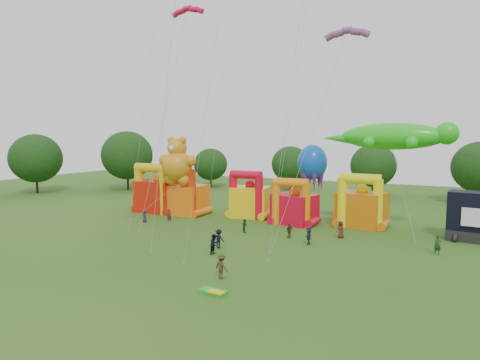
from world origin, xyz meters
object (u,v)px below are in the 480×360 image
at_px(octopus_kite, 310,176).
at_px(spectator_0, 145,216).
at_px(teddy_bear_kite, 167,181).
at_px(gecko_kite, 398,164).
at_px(spectator_4, 289,231).
at_px(bouncy_castle_0, 157,193).
at_px(bouncy_castle_2, 250,199).

height_order(octopus_kite, spectator_0, octopus_kite).
height_order(teddy_bear_kite, octopus_kite, teddy_bear_kite).
bearing_deg(gecko_kite, spectator_4, -143.65).
distance_m(bouncy_castle_0, gecko_kite, 33.30).
distance_m(teddy_bear_kite, spectator_4, 19.75).
xyz_separation_m(bouncy_castle_2, octopus_kite, (8.40, 0.08, 3.56)).
height_order(teddy_bear_kite, spectator_4, teddy_bear_kite).
distance_m(bouncy_castle_2, octopus_kite, 9.13).
height_order(octopus_kite, spectator_4, octopus_kite).
relative_size(bouncy_castle_0, octopus_kite, 0.72).
xyz_separation_m(teddy_bear_kite, spectator_4, (18.95, -3.75, -4.12)).
bearing_deg(spectator_4, octopus_kite, -151.79).
bearing_deg(octopus_kite, bouncy_castle_2, -179.48).
height_order(teddy_bear_kite, spectator_0, teddy_bear_kite).
xyz_separation_m(gecko_kite, spectator_4, (-10.10, -7.43, -7.08)).
height_order(gecko_kite, spectator_4, gecko_kite).
height_order(bouncy_castle_2, teddy_bear_kite, teddy_bear_kite).
bearing_deg(spectator_4, bouncy_castle_0, -81.51).
bearing_deg(bouncy_castle_0, gecko_kite, 1.53).
relative_size(bouncy_castle_0, teddy_bear_kite, 0.65).
relative_size(gecko_kite, spectator_0, 9.40).
height_order(bouncy_castle_0, bouncy_castle_2, bouncy_castle_0).
relative_size(teddy_bear_kite, spectator_4, 6.78).
bearing_deg(octopus_kite, spectator_0, -154.23).
height_order(bouncy_castle_2, gecko_kite, gecko_kite).
distance_m(bouncy_castle_2, teddy_bear_kite, 11.50).
bearing_deg(teddy_bear_kite, bouncy_castle_0, 143.87).
bearing_deg(octopus_kite, bouncy_castle_0, -173.71).
relative_size(teddy_bear_kite, gecko_kite, 0.73).
bearing_deg(spectator_4, gecko_kite, 150.88).
height_order(spectator_0, spectator_4, spectator_4).
bearing_deg(bouncy_castle_2, spectator_0, -139.44).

